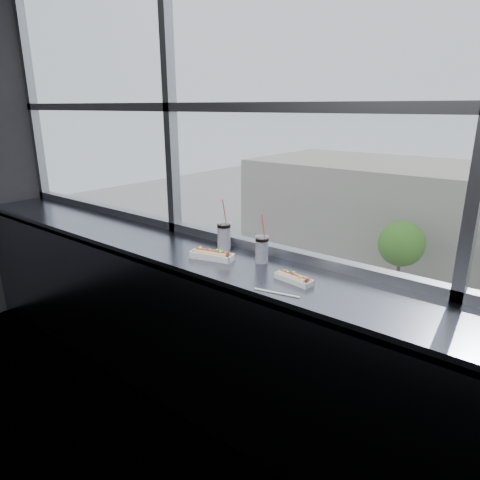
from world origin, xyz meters
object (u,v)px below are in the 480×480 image
Objects in this scene: soda_cup_right at (262,248)px; wrapper at (198,256)px; car_near_a at (229,309)px; car_far_a at (371,292)px; hotdog_tray_right at (294,278)px; loose_straw at (277,293)px; hotdog_tray_left at (212,255)px; car_near_b at (320,343)px; soda_cup_left at (224,235)px; tree_left at (401,244)px; car_near_c at (473,401)px.

wrapper is (-0.36, -0.19, -0.08)m from soda_cup_right.
car_far_a is at bearing -37.56° from car_near_a.
loose_straw is at bearing -78.18° from hotdog_tray_right.
hotdog_tray_left reaches higher than car_near_b.
soda_cup_left is at bearing -161.69° from car_near_b.
wrapper is at bearing -162.05° from car_near_b.
tree_left is (-7.50, 28.32, -8.61)m from hotdog_tray_left.
soda_cup_left is at bearing 177.39° from car_near_c.
hotdog_tray_right is 0.19m from loose_straw.
hotdog_tray_left is 0.09m from wrapper.
tree_left is (-7.42, 28.36, -8.59)m from wrapper.
hotdog_tray_left is 19.75m from car_near_c.
tree_left is (-7.78, 28.17, -8.67)m from soda_cup_right.
tree_left is at bearing 90.06° from hotdog_tray_left.
loose_straw is at bearing -11.41° from wrapper.
car_near_a is (-13.64, 16.36, -11.00)m from wrapper.
car_near_b is at bearing 123.72° from hotdog_tray_right.
car_near_a reaches higher than car_near_c.
soda_cup_right is at bearing -74.57° from tree_left.
hotdog_tray_right is at bearing -140.20° from car_near_a.
soda_cup_right reaches higher than car_near_b.
car_near_c is (-0.36, 16.17, -11.18)m from soda_cup_right.
wrapper reaches higher than car_near_a.
car_near_b is (-7.68, 16.17, -11.12)m from soda_cup_right.
hotdog_tray_left is 0.05× the size of car_near_a.
soda_cup_left is at bearing 93.75° from hotdog_tray_left.
loose_straw is at bearing -28.95° from soda_cup_left.
hotdog_tray_right is 28.03m from car_far_a.
hotdog_tray_right is at bearing -74.05° from tree_left.
car_near_a is at bearing -117.40° from tree_left.
hotdog_tray_right reaches higher than car_near_c.
soda_cup_right reaches higher than hotdog_tray_left.
car_near_a is at bearing 83.84° from car_near_b.
car_far_a reaches higher than car_near_c.
car_near_c is at bearing 99.97° from hotdog_tray_right.
car_far_a is at bearing -2.72° from car_near_b.
soda_cup_left reaches higher than tree_left.
car_near_b reaches higher than car_near_c.
soda_cup_right reaches higher than car_near_a.
car_far_a is (-7.80, 24.36, -11.06)m from wrapper.
hotdog_tray_right is at bearing -24.06° from soda_cup_right.
car_near_b reaches higher than car_far_a.
car_near_a is (-14.00, 16.17, -11.07)m from soda_cup_right.
hotdog_tray_right is 0.74× the size of soda_cup_right.
loose_straw is 0.04× the size of car_far_a.
hotdog_tray_left is 23.99m from car_near_a.
car_near_c is 1.10× the size of tree_left.
car_near_b is (6.32, 0.00, -0.04)m from car_near_a.
hotdog_tray_left is 0.94× the size of soda_cup_right.
soda_cup_left is 0.77m from loose_straw.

